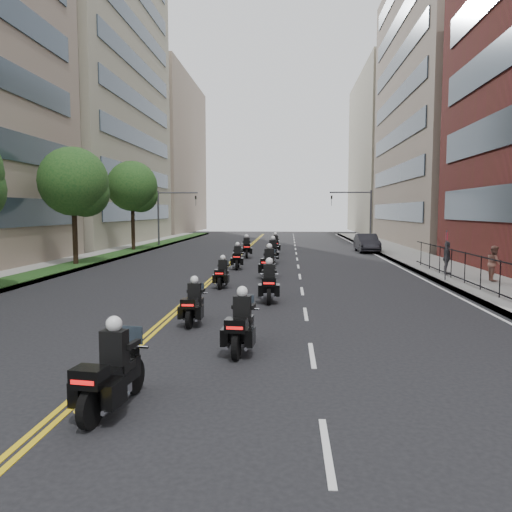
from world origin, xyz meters
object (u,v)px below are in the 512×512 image
Objects in this scene: motorcycle_5 at (269,264)px; pedestrian_c at (447,258)px; motorcycle_2 at (194,305)px; motorcycle_6 at (237,258)px; motorcycle_0 at (111,375)px; pedestrian_b at (494,263)px; parked_sedan at (367,243)px; motorcycle_7 at (273,252)px; motorcycle_8 at (247,248)px; motorcycle_9 at (275,245)px; motorcycle_3 at (269,284)px; motorcycle_4 at (222,275)px; motorcycle_1 at (241,326)px.

motorcycle_5 is 9.74m from pedestrian_c.
motorcycle_6 is at bearing 92.23° from motorcycle_2.
motorcycle_0 is 21.33m from pedestrian_b.
parked_sedan is (7.89, 17.44, 0.07)m from motorcycle_5.
motorcycle_6 is 0.89× the size of motorcycle_7.
motorcycle_2 is 0.85× the size of motorcycle_8.
motorcycle_9 is (1.99, 33.48, 0.03)m from motorcycle_0.
motorcycle_3 is 12.24m from pedestrian_b.
motorcycle_6 is 0.92× the size of motorcycle_9.
motorcycle_5 is 1.11× the size of motorcycle_6.
motorcycle_4 is at bearing -95.10° from motorcycle_8.
motorcycle_0 is 22.25m from motorcycle_6.
motorcycle_3 reaches higher than motorcycle_4.
pedestrian_c is at bearing 38.95° from motorcycle_3.
motorcycle_1 is (1.96, 3.94, -0.01)m from motorcycle_0.
motorcycle_4 is 0.85× the size of motorcycle_9.
motorcycle_0 is 1.33× the size of pedestrian_b.
motorcycle_0 is 0.93× the size of motorcycle_5.
pedestrian_b is at bearing -80.75° from parked_sedan.
motorcycle_0 is at bearing -103.73° from motorcycle_3.
parked_sedan is at bearing 16.30° from pedestrian_b.
motorcycle_4 is 15.14m from motorcycle_8.
motorcycle_9 is 0.50× the size of parked_sedan.
parked_sedan is (9.81, 28.69, 0.19)m from motorcycle_2.
motorcycle_7 is 7.62m from motorcycle_9.
parked_sedan is (9.96, 35.68, 0.12)m from motorcycle_0.
pedestrian_c is at bearing 66.46° from motorcycle_0.
parked_sedan is (7.97, 2.21, 0.09)m from motorcycle_9.
motorcycle_5 reaches higher than motorcycle_2.
motorcycle_2 is at bearing -86.59° from motorcycle_4.
motorcycle_9 is (0.03, 29.53, 0.05)m from motorcycle_1.
motorcycle_1 is 32.73m from parked_sedan.
motorcycle_8 is (-0.09, 7.56, 0.05)m from motorcycle_6.
pedestrian_b is at bearing -137.62° from pedestrian_c.
pedestrian_b is 2.93m from pedestrian_c.
motorcycle_4 is (-0.11, 7.67, -0.00)m from motorcycle_2.
pedestrian_b is at bearing -57.96° from motorcycle_9.
parked_sedan reaches higher than motorcycle_4.
motorcycle_7 is at bearing -129.56° from parked_sedan.
motorcycle_1 is 0.90× the size of motorcycle_7.
pedestrian_c reaches higher than parked_sedan.
parked_sedan is at bearing 72.61° from motorcycle_2.
motorcycle_5 is 1.43× the size of pedestrian_b.
motorcycle_7 is 4.51m from motorcycle_8.
motorcycle_7 is at bearing -66.95° from motorcycle_8.
pedestrian_c is (11.89, -10.62, 0.34)m from motorcycle_8.
pedestrian_b reaches higher than motorcycle_2.
motorcycle_0 is 1.29× the size of pedestrian_c.
pedestrian_b is at bearing 59.45° from motorcycle_0.
motorcycle_5 is (-0.31, 7.10, 0.04)m from motorcycle_3.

